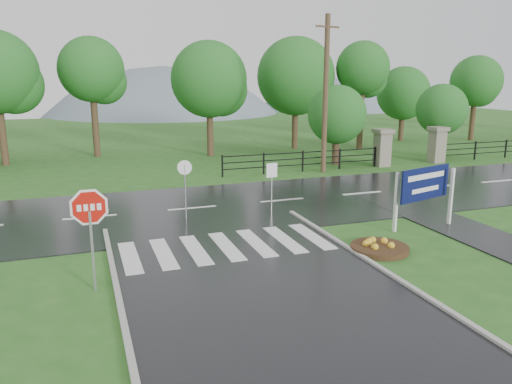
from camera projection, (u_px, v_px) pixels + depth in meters
name	position (u px, v px, depth m)	size (l,w,h in m)	color
ground	(288.00, 318.00, 11.30)	(120.00, 120.00, 0.00)	#295E1F
main_road	(192.00, 209.00, 20.47)	(90.00, 8.00, 0.04)	black
walkway	(463.00, 230.00, 17.75)	(2.20, 11.00, 0.04)	#232325
crosswalk	(226.00, 246.00, 15.87)	(6.50, 2.80, 0.02)	silver
pillar_west	(382.00, 147.00, 29.96)	(1.00, 1.00, 2.24)	gray
pillar_east	(437.00, 144.00, 31.26)	(1.00, 1.00, 2.24)	gray
fence_west	(303.00, 159.00, 28.35)	(9.58, 0.08, 1.20)	black
hills	(139.00, 217.00, 75.60)	(102.00, 48.00, 48.00)	slate
treeline	(162.00, 157.00, 33.64)	(83.20, 5.20, 10.00)	#1D5E20
stop_sign	(90.00, 217.00, 12.31)	(1.26, 0.06, 2.82)	#939399
estate_billboard	(425.00, 187.00, 17.56)	(2.47, 0.77, 2.23)	silver
flower_bed	(380.00, 247.00, 15.55)	(1.80, 1.80, 0.36)	#332111
reg_sign_small	(272.00, 178.00, 19.31)	(0.46, 0.07, 2.07)	#939399
reg_sign_round	(185.00, 183.00, 18.50)	(0.53, 0.11, 2.32)	#939399
utility_pole_east	(326.00, 94.00, 27.41)	(1.51, 0.38, 8.56)	#473523
entrance_tree_left	(337.00, 115.00, 30.15)	(3.56, 3.56, 4.83)	#3D2B1C
entrance_tree_right	(442.00, 110.00, 32.64)	(3.30, 3.30, 4.85)	#3D2B1C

